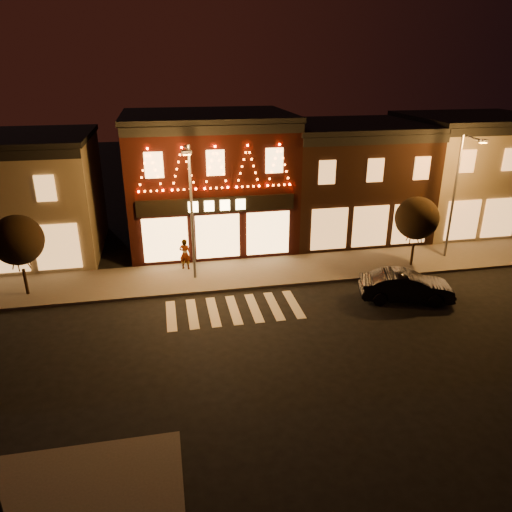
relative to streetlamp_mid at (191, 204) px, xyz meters
name	(u,v)px	position (x,y,z in m)	size (l,w,h in m)	color
ground	(249,356)	(1.58, -7.62, -4.38)	(120.00, 120.00, 0.00)	black
sidewalk_far	(258,272)	(3.58, 0.38, -4.31)	(44.00, 4.00, 0.15)	#47423D
building_pulp	(209,179)	(1.58, 6.36, -0.22)	(10.20, 8.34, 8.30)	black
building_right_a	(348,179)	(11.08, 6.37, -0.62)	(9.20, 8.28, 7.50)	black
building_right_b	(468,171)	(20.08, 6.37, -0.47)	(9.20, 8.28, 7.80)	#7C7258
streetlamp_mid	(191,204)	(0.00, 0.00, 0.00)	(0.48, 1.66, 7.21)	#59595E
streetlamp_right	(458,188)	(15.27, 0.22, 0.03)	(0.56, 1.67, 7.26)	#59595E
tree_left	(18,240)	(-8.53, -0.12, -1.32)	(2.49, 2.49, 4.16)	black
tree_right	(417,218)	(12.56, -0.44, -1.40)	(2.43, 2.43, 4.06)	black
dark_sedan	(406,286)	(10.20, -4.25, -3.63)	(1.59, 4.55, 1.50)	black
pedestrian	(185,254)	(-0.40, 1.55, -3.34)	(0.66, 0.43, 1.80)	gray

